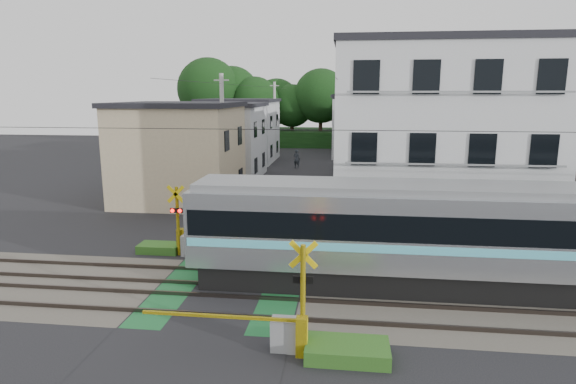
# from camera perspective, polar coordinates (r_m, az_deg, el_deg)

# --- Properties ---
(ground) EXTENTS (120.00, 120.00, 0.00)m
(ground) POSITION_cam_1_polar(r_m,az_deg,el_deg) (17.37, -7.25, -11.67)
(ground) COLOR black
(track_bed) EXTENTS (120.00, 120.00, 0.14)m
(track_bed) POSITION_cam_1_polar(r_m,az_deg,el_deg) (17.35, -7.25, -11.56)
(track_bed) COLOR #47423A
(track_bed) RESTS_ON ground
(crossing_signal_near) EXTENTS (4.74, 0.65, 3.09)m
(crossing_signal_near) POSITION_cam_1_polar(r_m,az_deg,el_deg) (13.36, -0.11, -15.67)
(crossing_signal_near) COLOR yellow
(crossing_signal_near) RESTS_ON ground
(crossing_signal_far) EXTENTS (4.74, 0.65, 3.09)m
(crossing_signal_far) POSITION_cam_1_polar(r_m,az_deg,el_deg) (21.12, -11.71, -5.49)
(crossing_signal_far) COLOR yellow
(crossing_signal_far) RESTS_ON ground
(apartment_block) EXTENTS (10.20, 8.36, 9.30)m
(apartment_block) POSITION_cam_1_polar(r_m,az_deg,el_deg) (25.42, 17.14, 6.18)
(apartment_block) COLOR silver
(apartment_block) RESTS_ON ground
(houses_row) EXTENTS (22.07, 31.35, 6.80)m
(houses_row) POSITION_cam_1_polar(r_m,az_deg,el_deg) (41.69, 1.74, 6.67)
(houses_row) COLOR tan
(houses_row) RESTS_ON ground
(tree_hill) EXTENTS (40.00, 13.25, 11.84)m
(tree_hill) POSITION_cam_1_polar(r_m,az_deg,el_deg) (64.12, 3.44, 10.34)
(tree_hill) COLOR black
(tree_hill) RESTS_ON ground
(catenary) EXTENTS (60.00, 5.04, 7.00)m
(catenary) POSITION_cam_1_polar(r_m,az_deg,el_deg) (15.91, 13.87, -0.12)
(catenary) COLOR #2D2D33
(catenary) RESTS_ON ground
(utility_poles) EXTENTS (7.90, 42.00, 8.00)m
(utility_poles) POSITION_cam_1_polar(r_m,az_deg,el_deg) (38.88, -0.58, 7.55)
(utility_poles) COLOR #A5A5A0
(utility_poles) RESTS_ON ground
(pedestrian) EXTENTS (0.74, 0.61, 1.76)m
(pedestrian) POSITION_cam_1_polar(r_m,az_deg,el_deg) (44.65, 1.03, 3.94)
(pedestrian) COLOR #30363C
(pedestrian) RESTS_ON ground
(weed_patches) EXTENTS (10.25, 8.80, 0.40)m
(weed_patches) POSITION_cam_1_polar(r_m,az_deg,el_deg) (16.89, -1.43, -11.59)
(weed_patches) COLOR #2D5E1E
(weed_patches) RESTS_ON ground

